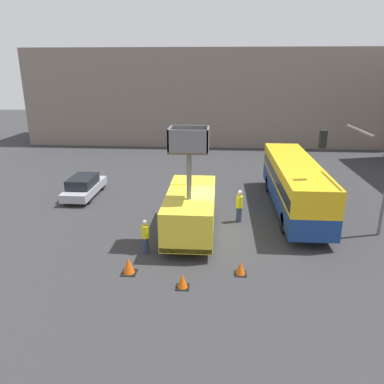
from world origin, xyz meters
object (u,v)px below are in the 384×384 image
Objects in this scene: city_bus at (294,182)px; parked_car_curbside at (84,186)px; road_worker_directing at (239,206)px; traffic_cone_mid_road at (182,281)px; road_worker_near_truck at (145,236)px; utility_truck at (191,208)px; traffic_cone_far_side at (241,268)px; traffic_cone_near_truck at (129,266)px; traffic_light_pole at (365,162)px.

city_bus is 2.45× the size of parked_car_curbside.
traffic_cone_mid_road is at bearing 60.07° from road_worker_directing.
city_bus is at bearing -6.02° from parked_car_curbside.
parked_car_curbside is at bearing 78.63° from city_bus.
city_bus is 10.53m from road_worker_near_truck.
parked_car_curbside is at bearing 50.27° from road_worker_near_truck.
road_worker_directing reaches higher than road_worker_near_truck.
utility_truck is 10.37× the size of traffic_cone_far_side.
road_worker_near_truck is 2.81× the size of traffic_cone_far_side.
city_bus is 6.73× the size of road_worker_near_truck.
traffic_cone_near_truck is (-2.41, -4.28, -1.14)m from utility_truck.
road_worker_near_truck reaches higher than parked_car_curbside.
city_bus is 12.18m from traffic_cone_near_truck.
traffic_cone_mid_road is (0.06, -5.25, -1.19)m from utility_truck.
parked_car_curbside is at bearing 137.02° from traffic_cone_far_side.
utility_truck is 4.89m from traffic_cone_far_side.
city_bus is at bearing 127.20° from traffic_light_pole.
road_worker_near_truck is 2.30× the size of traffic_cone_near_truck.
road_worker_directing is 3.14× the size of traffic_cone_far_side.
traffic_light_pole is at bearing 33.64° from traffic_cone_mid_road.
road_worker_directing reaches higher than traffic_cone_far_side.
road_worker_directing is at bearing 35.60° from utility_truck.
utility_truck is 3.69× the size of road_worker_near_truck.
city_bus reaches higher than traffic_cone_far_side.
road_worker_directing is (-6.21, 1.30, -3.07)m from traffic_light_pole.
parked_car_curbside reaches higher than traffic_cone_near_truck.
city_bus is at bearing -37.84° from road_worker_near_truck.
road_worker_directing is at bearing 117.79° from city_bus.
road_worker_directing is (2.70, 1.93, -0.51)m from utility_truck.
traffic_light_pole is 8.77m from traffic_cone_far_side.
utility_truck is 7.50m from city_bus.
traffic_light_pole is 11.76m from road_worker_near_truck.
traffic_cone_far_side is at bearing 26.68° from traffic_cone_mid_road.
road_worker_directing reaches higher than parked_car_curbside.
traffic_light_pole reaches higher than traffic_cone_near_truck.
traffic_cone_near_truck is 4.92m from traffic_cone_far_side.
city_bus reaches higher than traffic_cone_mid_road.
traffic_cone_mid_road is 1.03× the size of traffic_cone_far_side.
traffic_light_pole is 9.62× the size of traffic_cone_far_side.
traffic_cone_near_truck is at bearing -61.05° from parked_car_curbside.
traffic_light_pole reaches higher than road_worker_near_truck.
utility_truck is at bearing -35.71° from parked_car_curbside.
utility_truck is 8.48× the size of traffic_cone_near_truck.
traffic_cone_far_side is at bearing -42.98° from parked_car_curbside.
traffic_cone_near_truck is 0.16× the size of parked_car_curbside.
parked_car_curbside is (-8.00, 10.95, 0.45)m from traffic_cone_mid_road.
utility_truck is 5.04m from traffic_cone_near_truck.
road_worker_directing is at bearing 50.55° from traffic_cone_near_truck.
traffic_cone_near_truck is 1.22× the size of traffic_cone_far_side.
traffic_light_pole reaches higher than traffic_cone_far_side.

